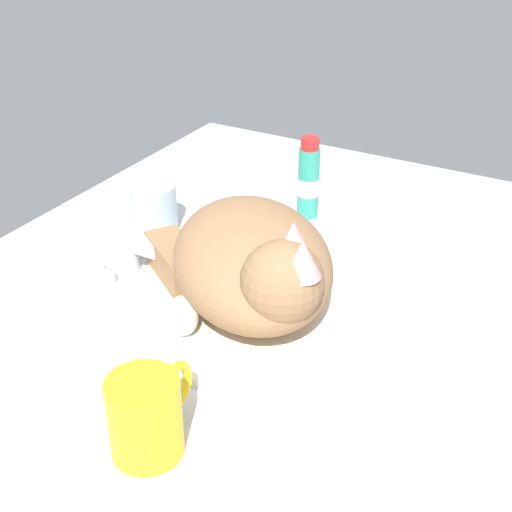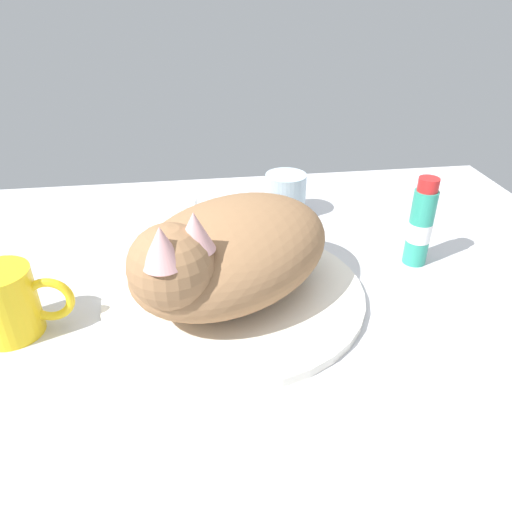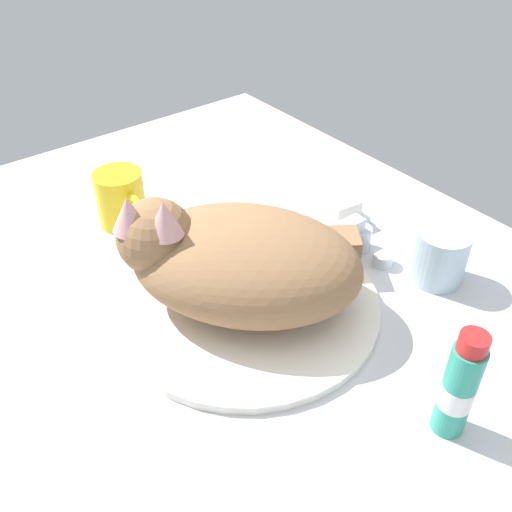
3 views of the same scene
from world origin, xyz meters
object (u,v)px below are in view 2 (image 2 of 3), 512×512
toothpaste_bottle (421,225)px  cat (225,252)px  rinse_cup (285,195)px  faucet (223,219)px  coffee_mug (8,303)px  soap_bar (174,209)px

toothpaste_bottle → cat: bearing=-168.0°
cat → rinse_cup: cat is taller
faucet → coffee_mug: 33.52cm
faucet → coffee_mug: bearing=-140.1°
faucet → toothpaste_bottle: (26.44, -12.98, 3.56)cm
soap_bar → toothpaste_bottle: 38.37cm
soap_bar → rinse_cup: bearing=1.5°
cat → toothpaste_bottle: 28.15cm
faucet → soap_bar: faucet is taller
cat → rinse_cup: bearing=63.0°
faucet → cat: bearing=-93.2°
cat → rinse_cup: size_ratio=4.57×
toothpaste_bottle → coffee_mug: bearing=-170.8°
faucet → cat: cat is taller
faucet → coffee_mug: (-25.69, -21.46, 1.77)cm
cat → coffee_mug: size_ratio=3.02×
coffee_mug → rinse_cup: coffee_mug is taller
faucet → coffee_mug: coffee_mug is taller
coffee_mug → soap_bar: size_ratio=1.55×
cat → coffee_mug: 24.95cm
coffee_mug → rinse_cup: (36.69, 26.27, -0.51)cm
rinse_cup → soap_bar: (-18.64, -0.48, -1.09)cm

